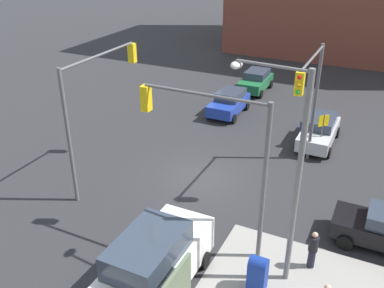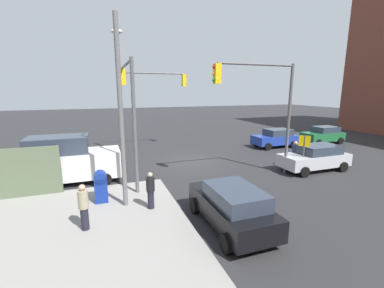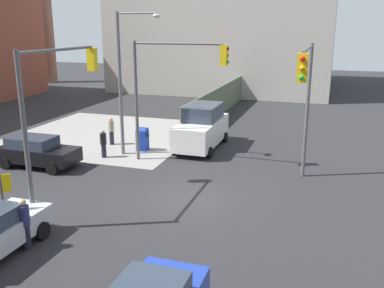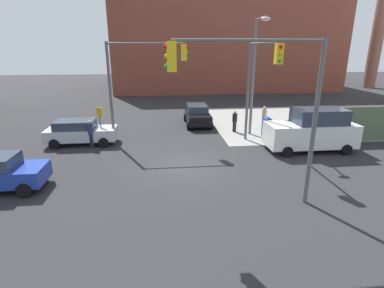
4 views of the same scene
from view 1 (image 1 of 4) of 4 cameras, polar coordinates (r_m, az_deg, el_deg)
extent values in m
plane|color=#28282B|center=(22.40, 1.35, -4.46)|extent=(120.00, 120.00, 0.00)
cylinder|color=#59595B|center=(23.75, 16.05, 5.07)|extent=(0.18, 0.18, 6.50)
cylinder|color=#59595B|center=(20.58, 15.83, 11.04)|extent=(4.73, 0.12, 0.12)
cube|color=yellow|center=(18.50, 14.14, 7.82)|extent=(0.32, 0.36, 1.00)
sphere|color=red|center=(18.23, 14.12, 8.61)|extent=(0.18, 0.18, 0.18)
sphere|color=orange|center=(18.33, 14.01, 7.66)|extent=(0.18, 0.18, 0.18)
sphere|color=green|center=(18.43, 13.90, 6.72)|extent=(0.18, 0.18, 0.18)
cylinder|color=#59595B|center=(19.79, -16.10, 0.66)|extent=(0.18, 0.18, 6.50)
cylinder|color=#59595B|center=(20.66, -12.27, 11.50)|extent=(5.42, 0.12, 0.12)
cube|color=yellow|center=(22.92, -8.00, 11.94)|extent=(0.32, 0.36, 1.00)
sphere|color=red|center=(22.99, -7.80, 12.82)|extent=(0.18, 0.18, 0.18)
sphere|color=orange|center=(23.06, -7.75, 12.04)|extent=(0.18, 0.18, 0.18)
sphere|color=green|center=(23.14, -7.70, 11.28)|extent=(0.18, 0.18, 0.18)
cylinder|color=#59595B|center=(15.79, 9.56, -5.57)|extent=(0.18, 0.18, 6.50)
cylinder|color=#59595B|center=(15.14, 1.64, 6.60)|extent=(0.12, 4.84, 0.12)
cube|color=yellow|center=(16.41, -6.15, 6.09)|extent=(0.36, 0.32, 1.00)
sphere|color=red|center=(16.39, -6.74, 7.22)|extent=(0.18, 0.18, 0.18)
sphere|color=orange|center=(16.50, -6.68, 6.18)|extent=(0.18, 0.18, 0.18)
sphere|color=green|center=(16.61, -6.62, 5.14)|extent=(0.18, 0.18, 0.18)
cylinder|color=slate|center=(14.58, 13.85, -5.50)|extent=(0.20, 0.20, 8.00)
cylinder|color=slate|center=(13.33, 10.73, 10.21)|extent=(0.30, 2.40, 0.10)
ellipsoid|color=silver|center=(13.81, 5.96, 10.45)|extent=(0.56, 0.36, 0.24)
cylinder|color=#4C4C4C|center=(25.29, 16.90, 1.22)|extent=(0.08, 0.08, 2.40)
cube|color=yellow|center=(24.96, 17.15, 2.98)|extent=(0.48, 0.48, 0.64)
cube|color=navy|center=(16.02, 8.71, -17.09)|extent=(0.56, 0.64, 1.15)
cylinder|color=navy|center=(15.63, 8.85, -15.56)|extent=(0.56, 0.64, 0.56)
cube|color=#1E389E|center=(29.94, 4.91, 5.24)|extent=(3.93, 1.80, 0.75)
cube|color=#2D3847|center=(29.99, 5.18, 6.59)|extent=(2.20, 1.58, 0.55)
cylinder|color=black|center=(28.63, 5.57, 3.37)|extent=(0.64, 0.22, 0.64)
cylinder|color=black|center=(29.24, 2.27, 3.99)|extent=(0.64, 0.22, 0.64)
cylinder|color=black|center=(30.97, 7.34, 5.12)|extent=(0.64, 0.22, 0.64)
cylinder|color=black|center=(31.54, 4.25, 5.67)|extent=(0.64, 0.22, 0.64)
cube|color=#1E6638|center=(34.70, 8.44, 8.08)|extent=(3.91, 1.80, 0.75)
cube|color=#2D3847|center=(34.78, 8.68, 9.24)|extent=(2.19, 1.58, 0.55)
cylinder|color=black|center=(33.37, 9.15, 6.59)|extent=(0.64, 0.22, 0.64)
cylinder|color=black|center=(33.89, 6.24, 7.09)|extent=(0.64, 0.22, 0.64)
cylinder|color=black|center=(35.79, 10.46, 7.87)|extent=(0.64, 0.22, 0.64)
cylinder|color=black|center=(36.28, 7.71, 8.33)|extent=(0.64, 0.22, 0.64)
cylinder|color=black|center=(18.68, 19.71, -12.24)|extent=(0.22, 0.64, 0.64)
cylinder|color=black|center=(20.15, 20.44, -9.24)|extent=(0.22, 0.64, 0.64)
cube|color=#B7BABF|center=(26.62, 16.51, 1.36)|extent=(4.48, 1.80, 0.75)
cube|color=#2D3847|center=(26.69, 16.84, 2.91)|extent=(2.51, 1.58, 0.55)
cylinder|color=black|center=(25.31, 17.73, -1.12)|extent=(0.64, 0.22, 0.64)
cylinder|color=black|center=(25.54, 13.79, -0.32)|extent=(0.64, 0.22, 0.64)
cylinder|color=black|center=(28.06, 18.80, 1.50)|extent=(0.64, 0.22, 0.64)
cylinder|color=black|center=(28.27, 15.22, 2.20)|extent=(0.64, 0.22, 0.64)
cube|color=white|center=(15.56, -4.83, -16.14)|extent=(5.40, 2.10, 1.40)
cube|color=#2D3847|center=(14.53, -5.89, -13.83)|extent=(3.02, 1.85, 0.90)
cylinder|color=black|center=(17.62, -4.69, -13.15)|extent=(0.64, 0.22, 0.64)
cylinder|color=black|center=(16.87, 1.71, -15.18)|extent=(0.64, 0.22, 0.64)
cylinder|color=navy|center=(25.81, 14.55, 2.08)|extent=(0.36, 0.36, 0.69)
sphere|color=tan|center=(25.63, 14.66, 3.02)|extent=(0.24, 0.24, 0.24)
cylinder|color=#1E1E2D|center=(26.13, 14.35, 0.53)|extent=(0.28, 0.28, 0.87)
cylinder|color=black|center=(16.97, 15.92, -12.67)|extent=(0.36, 0.36, 0.63)
sphere|color=tan|center=(16.71, 16.10, -11.56)|extent=(0.21, 0.21, 0.21)
cylinder|color=#1E1E2D|center=(17.41, 15.62, -14.48)|extent=(0.28, 0.28, 0.79)
sphere|color=tan|center=(14.59, 17.66, -17.84)|extent=(0.23, 0.23, 0.23)
camera|label=2|loc=(15.92, 56.34, -10.79)|focal=24.00mm
camera|label=3|loc=(36.68, 4.53, 19.83)|focal=40.00mm
camera|label=4|loc=(30.20, -25.11, 13.90)|focal=28.00mm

